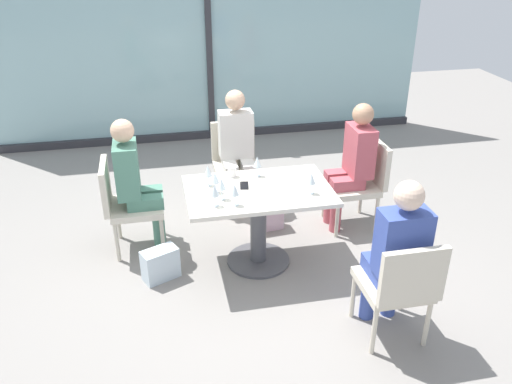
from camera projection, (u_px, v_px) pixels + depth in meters
The scene contains 22 objects.
ground_plane at pixel (258, 261), 4.76m from camera, with size 12.00×12.00×0.00m, color gray.
window_wall_backdrop at pixel (209, 51), 7.00m from camera, with size 5.91×0.10×2.70m.
dining_table_main at pixel (258, 210), 4.52m from camera, with size 1.22×0.79×0.73m.
chair_far_left at pixel (125, 201), 4.73m from camera, with size 0.50×0.46×0.87m.
chair_near_window at pixel (235, 160), 5.56m from camera, with size 0.46×0.51×0.87m.
chair_far_right at pixel (362, 179), 5.14m from camera, with size 0.50×0.46×0.87m.
chair_front_right at pixel (400, 284), 3.64m from camera, with size 0.46×0.50×0.87m.
person_far_left at pixel (135, 179), 4.66m from camera, with size 0.39×0.34×1.26m.
person_near_window at pixel (237, 145), 5.37m from camera, with size 0.34×0.39×1.26m.
person_far_right at pixel (353, 161), 5.03m from camera, with size 0.39×0.34×1.26m.
person_front_right at pixel (397, 251), 3.65m from camera, with size 0.34×0.39×1.26m.
wine_glass_0 at pixel (257, 162), 4.59m from camera, with size 0.07×0.07×0.18m.
wine_glass_1 at pixel (311, 179), 4.30m from camera, with size 0.07×0.07×0.18m.
wine_glass_2 at pixel (235, 190), 4.11m from camera, with size 0.07×0.07×0.18m.
wine_glass_3 at pixel (221, 184), 4.20m from camera, with size 0.07×0.07×0.18m.
wine_glass_4 at pixel (208, 171), 4.43m from camera, with size 0.07×0.07×0.18m.
wine_glass_5 at pixel (215, 191), 4.10m from camera, with size 0.07×0.07×0.18m.
wine_glass_6 at pixel (215, 178), 4.31m from camera, with size 0.07×0.07×0.18m.
coffee_cup at pixel (232, 172), 4.63m from camera, with size 0.08×0.08×0.09m, color white.
cell_phone_on_table at pixel (244, 185), 4.48m from camera, with size 0.07×0.14×0.01m, color black.
handbag_0 at pixel (160, 264), 4.47m from camera, with size 0.30×0.16×0.28m, color silver.
handbag_1 at pixel (267, 216), 5.22m from camera, with size 0.30×0.16×0.28m, color beige.
Camera 1 is at (-0.82, -3.87, 2.72)m, focal length 37.05 mm.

